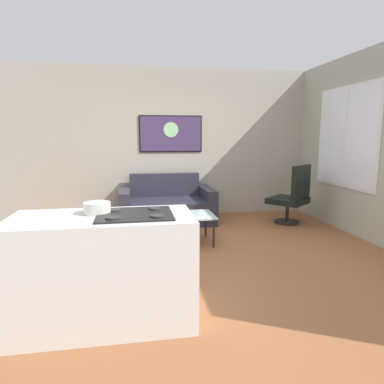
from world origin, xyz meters
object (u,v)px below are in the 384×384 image
at_px(armchair, 293,196).
at_px(wall_painting, 171,134).
at_px(coffee_table, 177,217).
at_px(couch, 167,207).
at_px(mixing_bowl, 97,208).

bearing_deg(armchair, wall_painting, 153.21).
distance_m(coffee_table, armchair, 2.27).
height_order(couch, mixing_bowl, mixing_bowl).
bearing_deg(armchair, couch, 166.53).
relative_size(coffee_table, armchair, 1.01).
xyz_separation_m(couch, coffee_table, (0.03, -1.27, 0.11)).
bearing_deg(wall_painting, armchair, -26.79).
distance_m(couch, wall_painting, 1.40).
relative_size(couch, wall_painting, 1.40).
relative_size(couch, mixing_bowl, 7.57).
bearing_deg(wall_painting, coffee_table, -93.69).
height_order(coffee_table, mixing_bowl, mixing_bowl).
distance_m(armchair, wall_painting, 2.51).
bearing_deg(couch, wall_painting, 73.99).
relative_size(mixing_bowl, wall_painting, 0.18).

